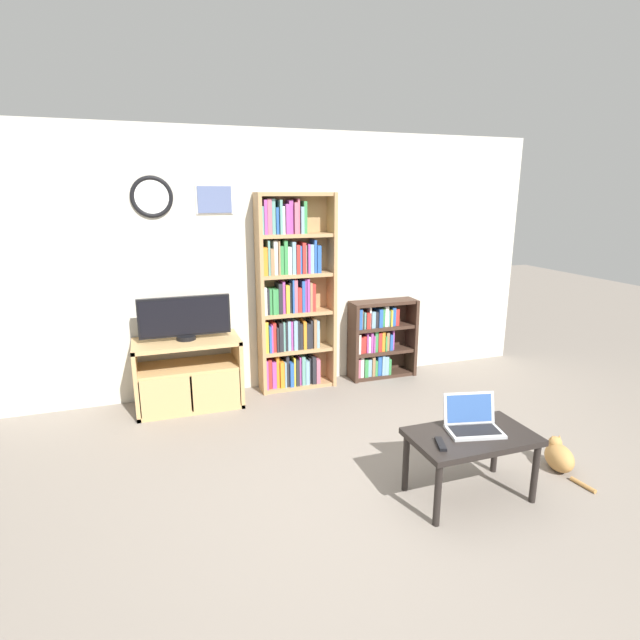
{
  "coord_description": "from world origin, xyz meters",
  "views": [
    {
      "loc": [
        -1.26,
        -2.55,
        1.99
      ],
      "look_at": [
        0.07,
        1.3,
        0.96
      ],
      "focal_mm": 28.0,
      "sensor_mm": 36.0,
      "label": 1
    }
  ],
  "objects_px": {
    "bookshelf_tall": "(292,297)",
    "bookshelf_short": "(378,340)",
    "television": "(185,318)",
    "remote_near_laptop": "(441,444)",
    "laptop": "(472,422)",
    "coffee_table": "(471,442)",
    "tv_stand": "(189,374)",
    "cat": "(559,456)"
  },
  "relations": [
    {
      "from": "television",
      "to": "bookshelf_tall",
      "type": "height_order",
      "value": "bookshelf_tall"
    },
    {
      "from": "tv_stand",
      "to": "bookshelf_tall",
      "type": "height_order",
      "value": "bookshelf_tall"
    },
    {
      "from": "tv_stand",
      "to": "coffee_table",
      "type": "distance_m",
      "value": 2.68
    },
    {
      "from": "television",
      "to": "cat",
      "type": "xyz_separation_m",
      "value": [
        2.48,
        -2.09,
        -0.77
      ]
    },
    {
      "from": "bookshelf_short",
      "to": "television",
      "type": "bearing_deg",
      "value": -176.37
    },
    {
      "from": "remote_near_laptop",
      "to": "bookshelf_tall",
      "type": "bearing_deg",
      "value": 116.93
    },
    {
      "from": "bookshelf_short",
      "to": "coffee_table",
      "type": "relative_size",
      "value": 1.05
    },
    {
      "from": "bookshelf_short",
      "to": "coffee_table",
      "type": "distance_m",
      "value": 2.32
    },
    {
      "from": "television",
      "to": "coffee_table",
      "type": "distance_m",
      "value": 2.75
    },
    {
      "from": "bookshelf_short",
      "to": "remote_near_laptop",
      "type": "bearing_deg",
      "value": -106.37
    },
    {
      "from": "television",
      "to": "laptop",
      "type": "distance_m",
      "value": 2.71
    },
    {
      "from": "bookshelf_short",
      "to": "coffee_table",
      "type": "bearing_deg",
      "value": -100.2
    },
    {
      "from": "bookshelf_short",
      "to": "cat",
      "type": "bearing_deg",
      "value": -79.01
    },
    {
      "from": "bookshelf_short",
      "to": "coffee_table",
      "type": "xyz_separation_m",
      "value": [
        -0.41,
        -2.28,
        -0.02
      ]
    },
    {
      "from": "bookshelf_tall",
      "to": "television",
      "type": "bearing_deg",
      "value": -173.0
    },
    {
      "from": "tv_stand",
      "to": "remote_near_laptop",
      "type": "height_order",
      "value": "tv_stand"
    },
    {
      "from": "bookshelf_tall",
      "to": "laptop",
      "type": "relative_size",
      "value": 5.02
    },
    {
      "from": "bookshelf_short",
      "to": "tv_stand",
      "type": "bearing_deg",
      "value": -175.47
    },
    {
      "from": "television",
      "to": "bookshelf_tall",
      "type": "distance_m",
      "value": 1.09
    },
    {
      "from": "coffee_table",
      "to": "cat",
      "type": "bearing_deg",
      "value": 4.64
    },
    {
      "from": "cat",
      "to": "remote_near_laptop",
      "type": "bearing_deg",
      "value": -158.21
    },
    {
      "from": "laptop",
      "to": "bookshelf_tall",
      "type": "bearing_deg",
      "value": 117.64
    },
    {
      "from": "coffee_table",
      "to": "remote_near_laptop",
      "type": "relative_size",
      "value": 4.95
    },
    {
      "from": "bookshelf_short",
      "to": "laptop",
      "type": "relative_size",
      "value": 2.16
    },
    {
      "from": "bookshelf_tall",
      "to": "coffee_table",
      "type": "relative_size",
      "value": 2.45
    },
    {
      "from": "remote_near_laptop",
      "to": "coffee_table",
      "type": "bearing_deg",
      "value": 33.19
    },
    {
      "from": "tv_stand",
      "to": "cat",
      "type": "bearing_deg",
      "value": -39.6
    },
    {
      "from": "bookshelf_tall",
      "to": "remote_near_laptop",
      "type": "distance_m",
      "value": 2.42
    },
    {
      "from": "bookshelf_short",
      "to": "remote_near_laptop",
      "type": "xyz_separation_m",
      "value": [
        -0.69,
        -2.35,
        0.04
      ]
    },
    {
      "from": "tv_stand",
      "to": "cat",
      "type": "relative_size",
      "value": 1.99
    },
    {
      "from": "bookshelf_short",
      "to": "laptop",
      "type": "bearing_deg",
      "value": -99.58
    },
    {
      "from": "bookshelf_tall",
      "to": "cat",
      "type": "distance_m",
      "value": 2.76
    },
    {
      "from": "television",
      "to": "laptop",
      "type": "height_order",
      "value": "television"
    },
    {
      "from": "bookshelf_tall",
      "to": "bookshelf_short",
      "type": "bearing_deg",
      "value": -0.11
    },
    {
      "from": "bookshelf_tall",
      "to": "remote_near_laptop",
      "type": "relative_size",
      "value": 12.11
    },
    {
      "from": "tv_stand",
      "to": "coffee_table",
      "type": "relative_size",
      "value": 1.19
    },
    {
      "from": "bookshelf_tall",
      "to": "cat",
      "type": "height_order",
      "value": "bookshelf_tall"
    },
    {
      "from": "laptop",
      "to": "remote_near_laptop",
      "type": "relative_size",
      "value": 2.41
    },
    {
      "from": "tv_stand",
      "to": "laptop",
      "type": "xyz_separation_m",
      "value": [
        1.67,
        -2.07,
        0.18
      ]
    },
    {
      "from": "bookshelf_tall",
      "to": "laptop",
      "type": "xyz_separation_m",
      "value": [
        0.6,
        -2.23,
        -0.45
      ]
    },
    {
      "from": "bookshelf_tall",
      "to": "bookshelf_short",
      "type": "relative_size",
      "value": 2.32
    },
    {
      "from": "television",
      "to": "coffee_table",
      "type": "relative_size",
      "value": 1.02
    }
  ]
}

